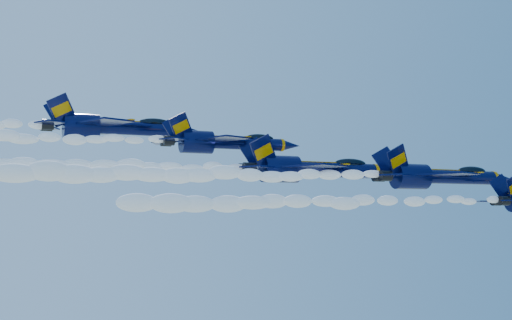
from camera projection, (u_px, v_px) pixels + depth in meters
name	position (u px, v px, depth m)	size (l,w,h in m)	color
smoke_trail_jet_lead	(330.00, 202.00, 64.56)	(37.94, 1.68, 1.51)	white
jet_second	(438.00, 176.00, 78.00)	(17.83, 14.63, 6.63)	#050932
smoke_trail_jet_second	(207.00, 174.00, 68.00)	(37.94, 1.99, 1.79)	white
jet_third	(311.00, 169.00, 80.01)	(19.45, 15.95, 7.23)	#050932
smoke_trail_jet_third	(62.00, 166.00, 69.76)	(37.94, 2.17, 1.95)	white
jet_fourth	(224.00, 142.00, 83.37)	(17.23, 14.13, 6.40)	#050932
jet_fifth	(114.00, 127.00, 85.78)	(19.45, 15.95, 7.23)	#050932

